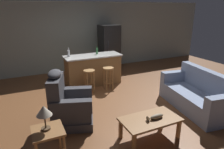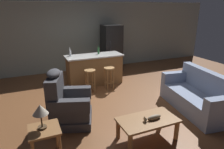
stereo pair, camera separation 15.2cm
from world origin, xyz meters
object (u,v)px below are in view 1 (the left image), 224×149
(end_table, at_px, (48,135))
(bottle_short_amber, at_px, (69,53))
(refrigerator, at_px, (109,48))
(couch, at_px, (197,95))
(fish_figurine, at_px, (155,117))
(kitchen_island, at_px, (93,70))
(bar_stool_left, at_px, (89,77))
(bar_stool_right, at_px, (108,74))
(table_lamp, at_px, (44,112))
(bottle_tall_green, at_px, (97,51))
(coffee_table, at_px, (150,121))
(recliner_near_lamp, at_px, (68,105))

(end_table, bearing_deg, bottle_short_amber, 70.35)
(end_table, xyz_separation_m, refrigerator, (2.96, 4.17, 0.42))
(couch, bearing_deg, bottle_short_amber, -40.80)
(refrigerator, bearing_deg, fish_figurine, -103.89)
(kitchen_island, distance_m, bar_stool_left, 0.72)
(end_table, height_order, bar_stool_right, bar_stool_right)
(table_lamp, relative_size, bar_stool_right, 0.60)
(table_lamp, relative_size, bar_stool_left, 0.60)
(kitchen_island, bearing_deg, bottle_tall_green, 31.28)
(couch, relative_size, bar_stool_right, 2.95)
(fish_figurine, distance_m, bottle_short_amber, 3.55)
(bar_stool_right, relative_size, refrigerator, 0.39)
(coffee_table, bearing_deg, bottle_tall_green, 85.83)
(coffee_table, relative_size, couch, 0.55)
(couch, relative_size, refrigerator, 1.14)
(recliner_near_lamp, distance_m, refrigerator, 4.04)
(end_table, distance_m, bar_stool_left, 2.78)
(refrigerator, relative_size, bottle_tall_green, 6.72)
(recliner_near_lamp, distance_m, kitchen_island, 2.39)
(kitchen_island, distance_m, bar_stool_right, 0.68)
(bar_stool_right, bearing_deg, fish_figurine, -95.09)
(recliner_near_lamp, xyz_separation_m, bar_stool_right, (1.55, 1.38, 0.05))
(bar_stool_left, xyz_separation_m, bottle_short_amber, (-0.37, 0.81, 0.58))
(bar_stool_left, distance_m, bottle_short_amber, 1.06)
(table_lamp, xyz_separation_m, kitchen_island, (1.86, 2.94, -0.39))
(table_lamp, bearing_deg, bar_stool_right, 47.61)
(fish_figurine, bearing_deg, coffee_table, 141.59)
(end_table, xyz_separation_m, table_lamp, (-0.02, 0.03, 0.41))
(end_table, relative_size, table_lamp, 1.37)
(refrigerator, height_order, bottle_tall_green, refrigerator)
(kitchen_island, bearing_deg, couch, -57.40)
(coffee_table, bearing_deg, bar_stool_left, 96.69)
(table_lamp, relative_size, refrigerator, 0.23)
(recliner_near_lamp, relative_size, table_lamp, 2.93)
(refrigerator, xyz_separation_m, bottle_tall_green, (-0.93, -1.08, 0.17))
(couch, bearing_deg, table_lamp, 13.20)
(bottle_tall_green, xyz_separation_m, bottle_short_amber, (-0.91, 0.07, 0.00))
(recliner_near_lamp, height_order, table_lamp, recliner_near_lamp)
(couch, relative_size, end_table, 3.58)
(coffee_table, xyz_separation_m, bottle_short_amber, (-0.66, 3.37, 0.69))
(recliner_near_lamp, relative_size, kitchen_island, 0.67)
(table_lamp, distance_m, kitchen_island, 3.50)
(fish_figurine, distance_m, bar_stool_right, 2.62)
(bar_stool_left, height_order, bottle_short_amber, bottle_short_amber)
(table_lamp, bearing_deg, bottle_short_amber, 69.87)
(couch, distance_m, table_lamp, 3.62)
(bottle_tall_green, bearing_deg, couch, -61.41)
(table_lamp, xyz_separation_m, bottle_tall_green, (2.05, 3.06, 0.18))
(fish_figurine, relative_size, end_table, 0.61)
(coffee_table, xyz_separation_m, end_table, (-1.79, 0.21, 0.10))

